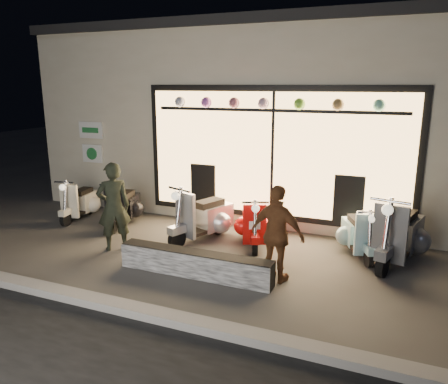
% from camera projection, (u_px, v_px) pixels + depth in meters
% --- Properties ---
extents(ground, '(40.00, 40.00, 0.00)m').
position_uv_depth(ground, '(193.00, 257.00, 7.48)').
color(ground, '#383533').
rests_on(ground, ground).
extents(kerb, '(40.00, 0.25, 0.12)m').
position_uv_depth(kerb, '(125.00, 308.00, 5.67)').
color(kerb, slate).
rests_on(kerb, ground).
extents(shop_building, '(10.20, 6.23, 4.20)m').
position_uv_depth(shop_building, '(277.00, 115.00, 11.44)').
color(shop_building, beige).
rests_on(shop_building, ground).
extents(graffiti_barrier, '(2.48, 0.28, 0.40)m').
position_uv_depth(graffiti_barrier, '(195.00, 264.00, 6.72)').
color(graffiti_barrier, black).
rests_on(graffiti_barrier, ground).
extents(scooter_silver, '(0.82, 1.46, 1.05)m').
position_uv_depth(scooter_silver, '(207.00, 217.00, 8.35)').
color(scooter_silver, black).
rests_on(scooter_silver, ground).
extents(scooter_red, '(0.72, 1.26, 0.91)m').
position_uv_depth(scooter_red, '(253.00, 223.00, 8.13)').
color(scooter_red, black).
rests_on(scooter_red, ground).
extents(scooter_black, '(0.64, 1.34, 0.95)m').
position_uv_depth(scooter_black, '(125.00, 206.00, 9.25)').
color(scooter_black, black).
rests_on(scooter_black, ground).
extents(scooter_cream, '(0.52, 1.27, 0.90)m').
position_uv_depth(scooter_cream, '(82.00, 201.00, 9.67)').
color(scooter_cream, black).
rests_on(scooter_cream, ground).
extents(scooter_blue, '(0.71, 1.22, 0.89)m').
position_uv_depth(scooter_blue, '(358.00, 233.00, 7.63)').
color(scooter_blue, black).
rests_on(scooter_blue, ground).
extents(scooter_grey, '(0.79, 1.63, 1.16)m').
position_uv_depth(scooter_grey, '(400.00, 234.00, 7.27)').
color(scooter_grey, black).
rests_on(scooter_grey, ground).
extents(man, '(0.68, 0.67, 1.59)m').
position_uv_depth(man, '(114.00, 207.00, 7.67)').
color(man, black).
rests_on(man, ground).
extents(woman, '(0.92, 0.55, 1.47)m').
position_uv_depth(woman, '(277.00, 234.00, 6.43)').
color(woman, brown).
rests_on(woman, ground).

